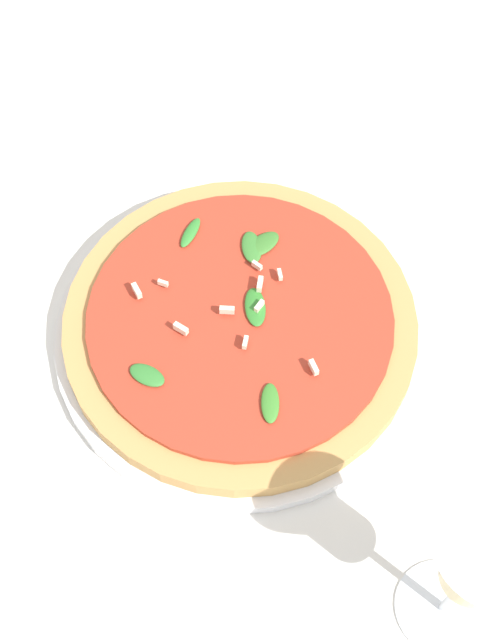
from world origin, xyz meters
TOP-DOWN VIEW (x-y plane):
  - ground_plane at (0.00, 0.00)m, footprint 6.00×6.00m
  - pizza_arugula_main at (0.04, -0.01)m, footprint 0.34×0.34m
  - wine_glass at (-0.23, 0.09)m, footprint 0.08×0.08m

SIDE VIEW (x-z plane):
  - ground_plane at x=0.00m, z-range 0.00..0.00m
  - pizza_arugula_main at x=0.04m, z-range -0.01..0.04m
  - wine_glass at x=-0.23m, z-range 0.04..0.20m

